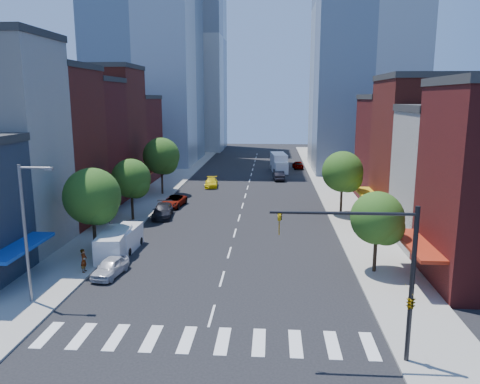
# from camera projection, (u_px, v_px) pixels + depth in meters

# --- Properties ---
(ground) EXTENTS (220.00, 220.00, 0.00)m
(ground) POSITION_uv_depth(u_px,v_px,m) (212.00, 316.00, 28.79)
(ground) COLOR black
(ground) RESTS_ON ground
(sidewalk_left) EXTENTS (5.00, 120.00, 0.15)m
(sidewalk_left) POSITION_uv_depth(u_px,v_px,m) (162.00, 189.00, 68.73)
(sidewalk_left) COLOR gray
(sidewalk_left) RESTS_ON ground
(sidewalk_right) EXTENTS (5.00, 120.00, 0.15)m
(sidewalk_right) POSITION_uv_depth(u_px,v_px,m) (334.00, 191.00, 67.05)
(sidewalk_right) COLOR gray
(sidewalk_right) RESTS_ON ground
(crosswalk) EXTENTS (19.00, 3.00, 0.01)m
(crosswalk) POSITION_uv_depth(u_px,v_px,m) (205.00, 340.00, 25.86)
(crosswalk) COLOR silver
(crosswalk) RESTS_ON ground
(bldg_left_2) EXTENTS (12.00, 9.00, 16.00)m
(bldg_left_2) POSITION_uv_depth(u_px,v_px,m) (36.00, 148.00, 48.67)
(bldg_left_2) COLOR maroon
(bldg_left_2) RESTS_ON ground
(bldg_left_3) EXTENTS (12.00, 8.00, 15.00)m
(bldg_left_3) POSITION_uv_depth(u_px,v_px,m) (71.00, 145.00, 57.08)
(bldg_left_3) COLOR #571615
(bldg_left_3) RESTS_ON ground
(bldg_left_4) EXTENTS (12.00, 9.00, 17.00)m
(bldg_left_4) POSITION_uv_depth(u_px,v_px,m) (96.00, 132.00, 65.20)
(bldg_left_4) COLOR maroon
(bldg_left_4) RESTS_ON ground
(bldg_left_5) EXTENTS (12.00, 10.00, 13.00)m
(bldg_left_5) POSITION_uv_depth(u_px,v_px,m) (119.00, 140.00, 74.88)
(bldg_left_5) COLOR #571615
(bldg_left_5) RESTS_ON ground
(bldg_right_1) EXTENTS (12.00, 8.00, 12.00)m
(bldg_right_1) POSITION_uv_depth(u_px,v_px,m) (471.00, 181.00, 40.86)
(bldg_right_1) COLOR beige
(bldg_right_1) RESTS_ON ground
(bldg_right_2) EXTENTS (12.00, 10.00, 15.00)m
(bldg_right_2) POSITION_uv_depth(u_px,v_px,m) (437.00, 153.00, 49.36)
(bldg_right_2) COLOR maroon
(bldg_right_2) RESTS_ON ground
(bldg_right_3) EXTENTS (12.00, 10.00, 13.00)m
(bldg_right_3) POSITION_uv_depth(u_px,v_px,m) (409.00, 151.00, 59.34)
(bldg_right_3) COLOR #571615
(bldg_right_3) RESTS_ON ground
(tower_ne) EXTENTS (18.00, 20.00, 60.00)m
(tower_ne) POSITION_uv_depth(u_px,v_px,m) (368.00, 0.00, 82.14)
(tower_ne) COLOR #9EA5AD
(tower_ne) RESTS_ON ground
(tower_far_w) EXTENTS (18.00, 18.00, 56.00)m
(tower_far_w) POSITION_uv_depth(u_px,v_px,m) (188.00, 38.00, 117.37)
(tower_far_w) COLOR #9EA5AD
(tower_far_w) RESTS_ON ground
(traffic_signal) EXTENTS (7.24, 2.24, 8.00)m
(traffic_signal) POSITION_uv_depth(u_px,v_px,m) (400.00, 285.00, 22.90)
(traffic_signal) COLOR black
(traffic_signal) RESTS_ON sidewalk_right
(streetlight) EXTENTS (2.25, 0.25, 9.00)m
(streetlight) POSITION_uv_depth(u_px,v_px,m) (27.00, 225.00, 29.52)
(streetlight) COLOR slate
(streetlight) RESTS_ON sidewalk_left
(tree_left_near) EXTENTS (4.80, 4.80, 7.30)m
(tree_left_near) POSITION_uv_depth(u_px,v_px,m) (94.00, 199.00, 39.28)
(tree_left_near) COLOR black
(tree_left_near) RESTS_ON sidewalk_left
(tree_left_mid) EXTENTS (4.20, 4.20, 6.65)m
(tree_left_mid) POSITION_uv_depth(u_px,v_px,m) (132.00, 180.00, 50.10)
(tree_left_mid) COLOR black
(tree_left_mid) RESTS_ON sidewalk_left
(tree_left_far) EXTENTS (5.00, 5.00, 7.75)m
(tree_left_far) POSITION_uv_depth(u_px,v_px,m) (162.00, 157.00, 63.66)
(tree_left_far) COLOR black
(tree_left_far) RESTS_ON sidewalk_left
(tree_right_near) EXTENTS (4.00, 4.00, 6.20)m
(tree_right_near) POSITION_uv_depth(u_px,v_px,m) (379.00, 220.00, 34.93)
(tree_right_near) COLOR black
(tree_right_near) RESTS_ON sidewalk_right
(tree_right_far) EXTENTS (4.60, 4.60, 7.20)m
(tree_right_far) POSITION_uv_depth(u_px,v_px,m) (344.00, 173.00, 52.39)
(tree_right_far) COLOR black
(tree_right_far) RESTS_ON sidewalk_right
(parked_car_front) EXTENTS (2.11, 4.17, 1.36)m
(parked_car_front) POSITION_uv_depth(u_px,v_px,m) (110.00, 267.00, 35.15)
(parked_car_front) COLOR silver
(parked_car_front) RESTS_ON ground
(parked_car_second) EXTENTS (1.65, 4.23, 1.37)m
(parked_car_second) POSITION_uv_depth(u_px,v_px,m) (120.00, 244.00, 40.53)
(parked_car_second) COLOR black
(parked_car_second) RESTS_ON ground
(parked_car_third) EXTENTS (2.83, 5.12, 1.36)m
(parked_car_third) POSITION_uv_depth(u_px,v_px,m) (174.00, 201.00, 57.52)
(parked_car_third) COLOR #999999
(parked_car_third) RESTS_ON ground
(parked_car_rear) EXTENTS (2.69, 5.34, 1.49)m
(parked_car_rear) POSITION_uv_depth(u_px,v_px,m) (163.00, 211.00, 52.47)
(parked_car_rear) COLOR black
(parked_car_rear) RESTS_ON ground
(cargo_van_near) EXTENTS (2.65, 5.49, 2.26)m
(cargo_van_near) POSITION_uv_depth(u_px,v_px,m) (114.00, 245.00, 38.89)
(cargo_van_near) COLOR silver
(cargo_van_near) RESTS_ON ground
(cargo_van_far) EXTENTS (2.04, 4.73, 1.99)m
(cargo_van_far) POSITION_uv_depth(u_px,v_px,m) (125.00, 239.00, 41.00)
(cargo_van_far) COLOR silver
(cargo_van_far) RESTS_ON ground
(taxi) EXTENTS (2.26, 4.73, 1.33)m
(taxi) POSITION_uv_depth(u_px,v_px,m) (211.00, 183.00, 70.20)
(taxi) COLOR yellow
(taxi) RESTS_ON ground
(traffic_car_oncoming) EXTENTS (2.05, 4.77, 1.53)m
(traffic_car_oncoming) POSITION_uv_depth(u_px,v_px,m) (279.00, 175.00, 76.13)
(traffic_car_oncoming) COLOR black
(traffic_car_oncoming) RESTS_ON ground
(traffic_car_far) EXTENTS (2.13, 4.45, 1.47)m
(traffic_car_far) POSITION_uv_depth(u_px,v_px,m) (298.00, 165.00, 88.44)
(traffic_car_far) COLOR #999999
(traffic_car_far) RESTS_ON ground
(box_truck) EXTENTS (3.24, 8.29, 3.25)m
(box_truck) POSITION_uv_depth(u_px,v_px,m) (279.00, 163.00, 84.83)
(box_truck) COLOR white
(box_truck) RESTS_ON ground
(pedestrian_near) EXTENTS (0.45, 0.67, 1.82)m
(pedestrian_near) POSITION_uv_depth(u_px,v_px,m) (84.00, 260.00, 35.47)
(pedestrian_near) COLOR #999999
(pedestrian_near) RESTS_ON sidewalk_left
(pedestrian_far) EXTENTS (0.74, 0.86, 1.54)m
(pedestrian_far) POSITION_uv_depth(u_px,v_px,m) (109.00, 225.00, 45.84)
(pedestrian_far) COLOR #999999
(pedestrian_far) RESTS_ON sidewalk_left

